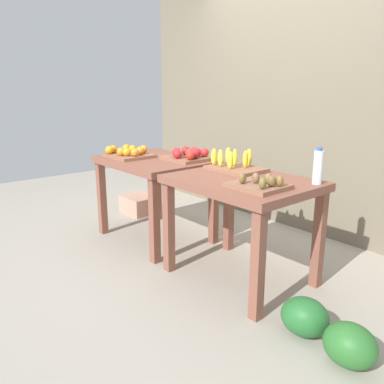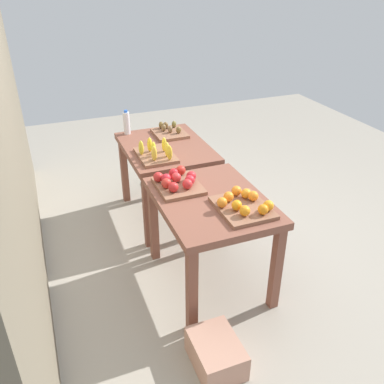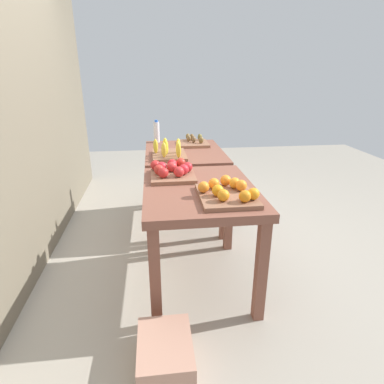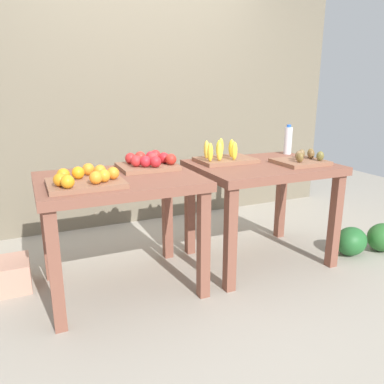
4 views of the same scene
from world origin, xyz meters
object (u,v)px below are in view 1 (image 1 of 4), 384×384
(orange_bin, at_px, (128,153))
(apple_bin, at_px, (187,155))
(banana_crate, at_px, (234,165))
(watermelon_pile, at_px, (326,330))
(kiwi_bin, at_px, (259,184))
(water_bottle, at_px, (318,167))
(display_table_left, at_px, (155,171))
(display_table_right, at_px, (242,194))
(cardboard_produce_box, at_px, (138,204))

(orange_bin, height_order, apple_bin, apple_bin)
(banana_crate, height_order, watermelon_pile, banana_crate)
(orange_bin, xyz_separation_m, apple_bin, (0.50, 0.33, 0.01))
(apple_bin, xyz_separation_m, kiwi_bin, (1.12, -0.31, -0.02))
(water_bottle, bearing_deg, display_table_left, -170.05)
(orange_bin, height_order, banana_crate, banana_crate)
(banana_crate, bearing_deg, watermelon_pile, -20.68)
(apple_bin, bearing_deg, banana_crate, -1.04)
(display_table_left, relative_size, display_table_right, 1.00)
(display_table_left, xyz_separation_m, display_table_right, (1.12, 0.00, 0.00))
(water_bottle, distance_m, cardboard_produce_box, 2.50)
(display_table_right, relative_size, orange_bin, 2.36)
(apple_bin, xyz_separation_m, banana_crate, (0.61, -0.01, -0.00))
(orange_bin, distance_m, cardboard_produce_box, 1.03)
(apple_bin, bearing_deg, watermelon_pile, -14.27)
(banana_crate, distance_m, water_bottle, 0.70)
(orange_bin, distance_m, water_bottle, 1.85)
(banana_crate, distance_m, cardboard_produce_box, 1.83)
(kiwi_bin, distance_m, watermelon_pile, 0.97)
(kiwi_bin, bearing_deg, apple_bin, 164.40)
(orange_bin, distance_m, kiwi_bin, 1.62)
(apple_bin, xyz_separation_m, watermelon_pile, (1.77, -0.45, -0.72))
(display_table_left, bearing_deg, banana_crate, 10.90)
(banana_crate, height_order, kiwi_bin, banana_crate)
(banana_crate, xyz_separation_m, kiwi_bin, (0.51, -0.30, -0.02))
(apple_bin, bearing_deg, kiwi_bin, -15.60)
(banana_crate, height_order, cardboard_produce_box, banana_crate)
(kiwi_bin, relative_size, watermelon_pile, 0.56)
(orange_bin, distance_m, banana_crate, 1.15)
(orange_bin, bearing_deg, apple_bin, 33.67)
(display_table_right, xyz_separation_m, orange_bin, (-1.35, -0.15, 0.16))
(display_table_left, distance_m, banana_crate, 0.91)
(cardboard_produce_box, bearing_deg, display_table_left, -20.61)
(kiwi_bin, bearing_deg, watermelon_pile, -11.94)
(banana_crate, bearing_deg, display_table_left, -169.10)
(orange_bin, relative_size, cardboard_produce_box, 1.10)
(kiwi_bin, bearing_deg, orange_bin, -179.34)
(display_table_right, distance_m, orange_bin, 1.37)
(apple_bin, height_order, water_bottle, water_bottle)
(watermelon_pile, distance_m, cardboard_produce_box, 2.89)
(orange_bin, bearing_deg, water_bottle, 13.36)
(display_table_right, height_order, orange_bin, orange_bin)
(display_table_left, relative_size, water_bottle, 4.07)
(orange_bin, relative_size, watermelon_pile, 0.68)
(apple_bin, xyz_separation_m, water_bottle, (1.30, 0.09, 0.07))
(display_table_right, bearing_deg, kiwi_bin, -26.36)
(display_table_right, relative_size, cardboard_produce_box, 2.60)
(apple_bin, distance_m, kiwi_bin, 1.16)
(orange_bin, xyz_separation_m, watermelon_pile, (2.27, -0.12, -0.72))
(orange_bin, xyz_separation_m, cardboard_produce_box, (-0.57, 0.45, -0.74))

